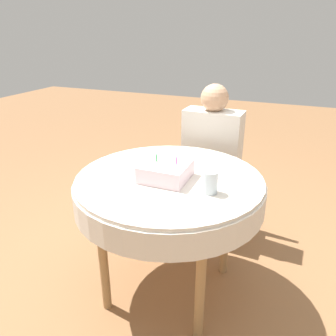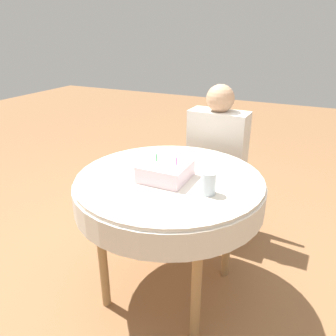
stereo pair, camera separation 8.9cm
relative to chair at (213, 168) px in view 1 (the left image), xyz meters
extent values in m
plane|color=#8C603D|center=(-0.05, -0.79, -0.52)|extent=(12.00, 12.00, 0.00)
cylinder|color=silver|center=(-0.05, -0.79, 0.24)|extent=(1.01, 1.01, 0.02)
cylinder|color=silver|center=(-0.05, -0.79, 0.16)|extent=(1.03, 1.03, 0.14)
cylinder|color=#A37A4C|center=(-0.32, -1.07, -0.14)|extent=(0.05, 0.05, 0.75)
cylinder|color=#A37A4C|center=(0.23, -1.07, -0.14)|extent=(0.05, 0.05, 0.75)
cylinder|color=#A37A4C|center=(-0.32, -0.52, -0.14)|extent=(0.05, 0.05, 0.75)
cylinder|color=#A37A4C|center=(0.23, -0.52, -0.14)|extent=(0.05, 0.05, 0.75)
cube|color=#A37A4C|center=(0.00, -0.07, -0.06)|extent=(0.40, 0.40, 0.04)
cube|color=#A37A4C|center=(0.00, 0.11, 0.20)|extent=(0.35, 0.04, 0.48)
cylinder|color=#A37A4C|center=(-0.18, -0.23, -0.30)|extent=(0.04, 0.04, 0.44)
cylinder|color=#A37A4C|center=(0.16, -0.24, -0.30)|extent=(0.04, 0.04, 0.44)
cylinder|color=#A37A4C|center=(-0.16, 0.10, -0.30)|extent=(0.04, 0.04, 0.44)
cylinder|color=#A37A4C|center=(0.17, 0.09, -0.30)|extent=(0.04, 0.04, 0.44)
cylinder|color=tan|center=(-0.11, -0.21, -0.28)|extent=(0.09, 0.09, 0.47)
cylinder|color=tan|center=(0.10, -0.22, -0.28)|extent=(0.09, 0.09, 0.47)
cube|color=silver|center=(0.00, -0.07, 0.21)|extent=(0.42, 0.20, 0.51)
sphere|color=tan|center=(0.00, -0.07, 0.55)|extent=(0.19, 0.19, 0.19)
cube|color=silver|center=(-0.05, -0.83, 0.30)|extent=(0.24, 0.24, 0.09)
cylinder|color=#D166B2|center=(0.00, -0.82, 0.36)|extent=(0.01, 0.01, 0.04)
cylinder|color=green|center=(-0.11, -0.82, 0.36)|extent=(0.01, 0.01, 0.04)
cylinder|color=silver|center=(0.21, -0.89, 0.31)|extent=(0.07, 0.07, 0.11)
camera|label=1|loc=(0.56, -2.28, 0.99)|focal=35.00mm
camera|label=2|loc=(0.64, -2.24, 0.99)|focal=35.00mm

